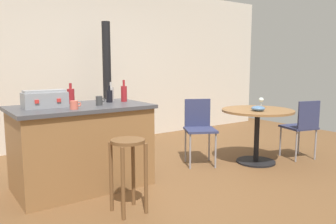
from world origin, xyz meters
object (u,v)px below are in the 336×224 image
object	(u,v)px
folding_chair_far	(302,125)
bottle_0	(71,96)
wooden_stool	(128,161)
toolbox	(45,99)
kitchen_island	(82,146)
cup_1	(99,101)
wood_stove	(108,119)
folding_chair_near	(199,126)
bottle_2	(111,94)
dining_table	(257,122)
cup_0	(74,105)
bottle_1	(109,96)
bottle_3	(124,93)
wine_glass	(261,100)
serving_bowl	(258,108)

from	to	relation	value
folding_chair_far	bottle_0	size ratio (longest dim) A/B	3.68
wooden_stool	toolbox	size ratio (longest dim) A/B	1.58
kitchen_island	cup_1	distance (m)	0.55
kitchen_island	wood_stove	size ratio (longest dim) A/B	0.73
folding_chair_near	bottle_2	distance (m)	1.29
folding_chair_near	cup_1	distance (m)	1.53
dining_table	toolbox	size ratio (longest dim) A/B	2.22
folding_chair_near	cup_0	distance (m)	1.87
folding_chair_far	toolbox	size ratio (longest dim) A/B	1.95
kitchen_island	folding_chair_far	world-z (taller)	kitchen_island
kitchen_island	folding_chair_far	distance (m)	3.08
cup_0	bottle_1	bearing A→B (deg)	32.97
bottle_0	cup_0	bearing A→B (deg)	-106.04
kitchen_island	dining_table	distance (m)	2.37
wooden_stool	bottle_3	world-z (taller)	bottle_3
bottle_3	dining_table	bearing A→B (deg)	-18.00
folding_chair_near	wine_glass	xyz separation A→B (m)	(0.88, -0.32, 0.32)
bottle_1	bottle_2	distance (m)	0.16
bottle_0	cup_1	world-z (taller)	bottle_0
wooden_stool	bottle_3	xyz separation A→B (m)	(0.47, 0.96, 0.53)
dining_table	bottle_1	size ratio (longest dim) A/B	4.91
wooden_stool	wine_glass	world-z (taller)	wine_glass
cup_1	wine_glass	distance (m)	2.37
bottle_1	bottle_2	world-z (taller)	bottle_2
bottle_2	cup_0	world-z (taller)	bottle_2
cup_1	wine_glass	world-z (taller)	cup_1
kitchen_island	bottle_3	xyz separation A→B (m)	(0.57, 0.07, 0.56)
kitchen_island	wood_stove	bearing A→B (deg)	54.85
bottle_2	serving_bowl	distance (m)	1.93
bottle_2	toolbox	bearing A→B (deg)	-167.42
bottle_0	bottle_3	size ratio (longest dim) A/B	0.90
folding_chair_far	bottle_1	bearing A→B (deg)	161.86
toolbox	folding_chair_far	bearing A→B (deg)	-13.29
bottle_2	bottle_1	bearing A→B (deg)	-123.00
dining_table	folding_chair_far	world-z (taller)	folding_chair_far
kitchen_island	bottle_1	distance (m)	0.67
wooden_stool	wood_stove	xyz separation A→B (m)	(0.88, 2.28, -0.01)
dining_table	serving_bowl	xyz separation A→B (m)	(-0.11, -0.10, 0.21)
folding_chair_near	bottle_3	world-z (taller)	bottle_3
kitchen_island	serving_bowl	bearing A→B (deg)	-15.19
kitchen_island	wooden_stool	bearing A→B (deg)	-83.67
bottle_1	wine_glass	xyz separation A→B (m)	(2.13, -0.48, -0.14)
bottle_0	bottle_2	distance (m)	0.49
wood_stove	bottle_1	xyz separation A→B (m)	(-0.58, -1.29, 0.51)
folding_chair_far	bottle_2	bearing A→B (deg)	158.68
wine_glass	bottle_1	bearing A→B (deg)	167.27
cup_0	wine_glass	size ratio (longest dim) A/B	0.80
folding_chair_near	wood_stove	xyz separation A→B (m)	(-0.67, 1.46, -0.05)
folding_chair_far	bottle_0	bearing A→B (deg)	161.53
folding_chair_far	cup_1	bearing A→B (deg)	167.10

